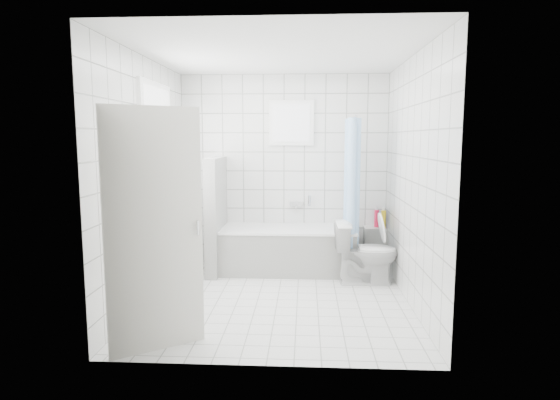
{
  "coord_description": "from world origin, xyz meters",
  "views": [
    {
      "loc": [
        0.29,
        -4.9,
        1.74
      ],
      "look_at": [
        0.01,
        0.35,
        1.05
      ],
      "focal_mm": 30.0,
      "sensor_mm": 36.0,
      "label": 1
    }
  ],
  "objects": [
    {
      "name": "ceiling",
      "position": [
        0.0,
        0.0,
        2.6
      ],
      "size": [
        3.0,
        3.0,
        0.0
      ],
      "primitive_type": "plane",
      "rotation": [
        3.14,
        0.0,
        0.0
      ],
      "color": "white",
      "rests_on": "ground"
    },
    {
      "name": "wall_left",
      "position": [
        -1.4,
        0.0,
        1.3
      ],
      "size": [
        0.02,
        3.0,
        2.6
      ],
      "primitive_type": "cube",
      "color": "white",
      "rests_on": "ground"
    },
    {
      "name": "window_back",
      "position": [
        0.1,
        1.46,
        1.95
      ],
      "size": [
        0.5,
        0.01,
        0.5
      ],
      "primitive_type": "cube",
      "color": "white",
      "rests_on": "wall_back"
    },
    {
      "name": "shower_curtain",
      "position": [
        0.88,
        0.97,
        1.1
      ],
      "size": [
        0.14,
        0.48,
        1.78
      ],
      "primitive_type": null,
      "color": "#56A8FF",
      "rests_on": "curtain_rod"
    },
    {
      "name": "toilet",
      "position": [
        1.03,
        0.65,
        0.38
      ],
      "size": [
        0.76,
        0.46,
        0.76
      ],
      "primitive_type": "imported",
      "rotation": [
        0.0,
        0.0,
        1.62
      ],
      "color": "white",
      "rests_on": "ground"
    },
    {
      "name": "wall_front",
      "position": [
        0.0,
        -1.5,
        1.3
      ],
      "size": [
        2.8,
        0.02,
        2.6
      ],
      "primitive_type": "cube",
      "color": "white",
      "rests_on": "ground"
    },
    {
      "name": "wall_back",
      "position": [
        0.0,
        1.5,
        1.3
      ],
      "size": [
        2.8,
        0.02,
        2.6
      ],
      "primitive_type": "cube",
      "color": "white",
      "rests_on": "ground"
    },
    {
      "name": "partition_wall",
      "position": [
        -0.87,
        1.07,
        0.75
      ],
      "size": [
        0.15,
        0.85,
        1.5
      ],
      "primitive_type": "cube",
      "color": "white",
      "rests_on": "ground"
    },
    {
      "name": "sill_bottles",
      "position": [
        -1.3,
        0.25,
        1.04
      ],
      "size": [
        0.18,
        0.73,
        0.32
      ],
      "color": "#2B93C4",
      "rests_on": "window_sill"
    },
    {
      "name": "door",
      "position": [
        -0.92,
        -1.25,
        1.0
      ],
      "size": [
        0.68,
        0.48,
        2.0
      ],
      "primitive_type": "cube",
      "rotation": [
        0.0,
        0.0,
        -0.97
      ],
      "color": "silver",
      "rests_on": "ground"
    },
    {
      "name": "ground",
      "position": [
        0.0,
        0.0,
        0.0
      ],
      "size": [
        3.0,
        3.0,
        0.0
      ],
      "primitive_type": "plane",
      "color": "white",
      "rests_on": "ground"
    },
    {
      "name": "window_sill",
      "position": [
        -1.31,
        0.3,
        0.86
      ],
      "size": [
        0.18,
        1.02,
        0.08
      ],
      "primitive_type": "cube",
      "color": "white",
      "rests_on": "wall_left"
    },
    {
      "name": "tub_faucet",
      "position": [
        0.17,
        1.46,
        0.85
      ],
      "size": [
        0.18,
        0.06,
        0.06
      ],
      "primitive_type": "cube",
      "color": "silver",
      "rests_on": "wall_back"
    },
    {
      "name": "wall_right",
      "position": [
        1.4,
        0.0,
        1.3
      ],
      "size": [
        0.02,
        3.0,
        2.6
      ],
      "primitive_type": "cube",
      "color": "white",
      "rests_on": "ground"
    },
    {
      "name": "curtain_rod",
      "position": [
        0.88,
        1.1,
        2.0
      ],
      "size": [
        0.02,
        0.8,
        0.02
      ],
      "primitive_type": "cylinder",
      "rotation": [
        1.57,
        0.0,
        0.0
      ],
      "color": "silver",
      "rests_on": "wall_back"
    },
    {
      "name": "tiled_ledge",
      "position": [
        1.3,
        1.38,
        0.28
      ],
      "size": [
        0.4,
        0.24,
        0.55
      ],
      "primitive_type": "cube",
      "color": "white",
      "rests_on": "ground"
    },
    {
      "name": "bathtub",
      "position": [
        0.07,
        1.12,
        0.29
      ],
      "size": [
        1.74,
        0.77,
        0.58
      ],
      "color": "white",
      "rests_on": "ground"
    },
    {
      "name": "window_left",
      "position": [
        -1.35,
        0.3,
        1.6
      ],
      "size": [
        0.01,
        0.9,
        1.4
      ],
      "primitive_type": "cube",
      "color": "white",
      "rests_on": "wall_left"
    },
    {
      "name": "ledge_bottles",
      "position": [
        1.32,
        1.37,
        0.67
      ],
      "size": [
        0.15,
        0.17,
        0.25
      ],
      "color": "#EF1C47",
      "rests_on": "tiled_ledge"
    }
  ]
}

